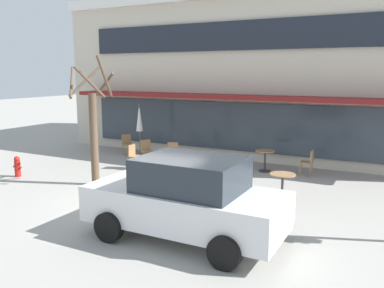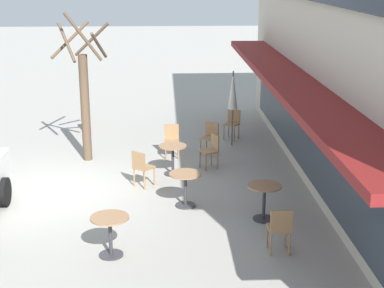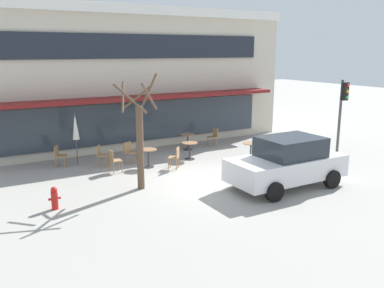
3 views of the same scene
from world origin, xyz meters
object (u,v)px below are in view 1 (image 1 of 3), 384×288
cafe_chair_5 (309,161)px  cafe_table_by_tree (169,159)px  street_tree (93,128)px  cafe_table_mid_patio (265,157)px  patio_umbrella_green_folded (139,118)px  cafe_chair_4 (127,143)px  cafe_table_near_wall (227,164)px  fire_hydrant (17,166)px  cafe_chair_0 (173,152)px  parked_sedan (187,198)px  cafe_table_streetside (282,183)px  cafe_chair_2 (134,155)px  cafe_chair_1 (179,166)px  cafe_chair_3 (147,149)px

cafe_chair_5 → cafe_table_by_tree: bearing=-156.9°
street_tree → cafe_table_mid_patio: bearing=44.7°
patio_umbrella_green_folded → cafe_chair_4: bearing=172.6°
cafe_table_near_wall → cafe_chair_5: cafe_chair_5 is taller
street_tree → cafe_chair_5: bearing=36.2°
cafe_table_near_wall → fire_hydrant: 7.03m
cafe_chair_0 → street_tree: (-0.87, -3.30, 1.27)m
cafe_table_mid_patio → cafe_chair_5: size_ratio=0.85×
parked_sedan → cafe_chair_5: bearing=79.9°
cafe_table_mid_patio → street_tree: 6.01m
cafe_table_streetside → street_tree: (-5.62, -1.11, 1.28)m
street_tree → cafe_table_streetside: bearing=11.1°
cafe_table_streetside → cafe_chair_2: 5.90m
cafe_chair_5 → fire_hydrant: cafe_chair_5 is taller
cafe_table_near_wall → cafe_chair_1: bearing=-141.1°
cafe_chair_0 → cafe_chair_5: size_ratio=1.00×
cafe_table_streetside → patio_umbrella_green_folded: size_ratio=0.35×
cafe_chair_0 → cafe_chair_5: same height
fire_hydrant → cafe_chair_1: bearing=21.3°
cafe_chair_2 → cafe_chair_4: 2.52m
cafe_chair_3 → cafe_chair_5: size_ratio=1.00×
cafe_chair_3 → cafe_table_streetside: bearing=-20.7°
cafe_chair_0 → patio_umbrella_green_folded: bearing=159.1°
cafe_table_by_tree → parked_sedan: (3.22, -4.64, 0.36)m
street_tree → fire_hydrant: (-2.98, -0.45, -1.44)m
cafe_table_mid_patio → cafe_chair_3: bearing=-170.4°
cafe_table_streetside → cafe_chair_0: (-4.76, 2.19, 0.01)m
fire_hydrant → cafe_table_by_tree: bearing=32.7°
cafe_chair_0 → cafe_table_streetside: bearing=-24.8°
patio_umbrella_green_folded → cafe_table_near_wall: bearing=-18.7°
cafe_table_streetside → street_tree: size_ratio=0.19×
patio_umbrella_green_folded → cafe_chair_4: size_ratio=2.47×
cafe_table_streetside → cafe_table_by_tree: same height
cafe_chair_2 → cafe_chair_4: bearing=132.2°
cafe_chair_0 → cafe_chair_5: (4.81, 0.86, 0.00)m
parked_sedan → fire_hydrant: (-7.50, 1.89, -0.53)m
cafe_table_streetside → cafe_chair_3: bearing=159.3°
cafe_table_mid_patio → cafe_chair_3: (-4.51, -0.77, 0.01)m
cafe_chair_1 → parked_sedan: 4.57m
patio_umbrella_green_folded → cafe_chair_1: 4.28m
cafe_chair_2 → cafe_chair_4: same height
cafe_table_mid_patio → patio_umbrella_green_folded: patio_umbrella_green_folded is taller
cafe_chair_1 → cafe_chair_2: (-2.30, 0.74, 0.00)m
cafe_chair_3 → cafe_chair_4: 1.70m
cafe_table_mid_patio → cafe_chair_4: cafe_chair_4 is taller
cafe_table_mid_patio → cafe_chair_3: 4.58m
cafe_table_mid_patio → cafe_chair_2: bearing=-157.0°
cafe_chair_0 → cafe_chair_1: 2.17m
cafe_table_near_wall → cafe_chair_0: (-2.51, 0.76, 0.01)m
cafe_table_by_tree → cafe_table_near_wall: bearing=6.6°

